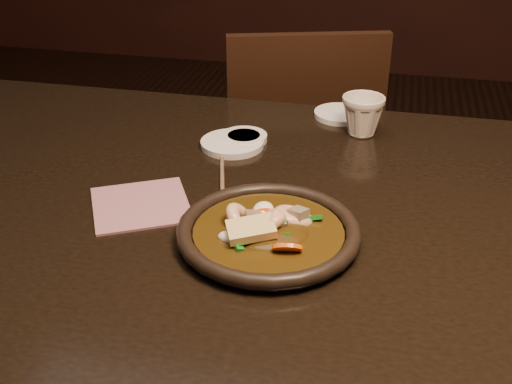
% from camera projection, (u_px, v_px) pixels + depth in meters
% --- Properties ---
extents(table, '(1.60, 0.90, 0.75)m').
position_uv_depth(table, '(255.00, 241.00, 1.08)').
color(table, black).
rests_on(table, floor).
extents(chair, '(0.51, 0.51, 0.87)m').
position_uv_depth(chair, '(297.00, 163.00, 1.79)').
color(chair, black).
rests_on(chair, floor).
extents(plate, '(0.27, 0.27, 0.03)m').
position_uv_depth(plate, '(268.00, 233.00, 0.94)').
color(plate, black).
rests_on(plate, table).
extents(stirfry, '(0.14, 0.14, 0.06)m').
position_uv_depth(stirfry, '(266.00, 229.00, 0.94)').
color(stirfry, '#322109').
rests_on(stirfry, plate).
extents(soy_dish, '(0.09, 0.09, 0.01)m').
position_uv_depth(soy_dish, '(244.00, 138.00, 1.25)').
color(soy_dish, white).
rests_on(soy_dish, table).
extents(saucer_left, '(0.12, 0.12, 0.01)m').
position_uv_depth(saucer_left, '(232.00, 144.00, 1.23)').
color(saucer_left, white).
rests_on(saucer_left, table).
extents(saucer_right, '(0.11, 0.11, 0.01)m').
position_uv_depth(saucer_right, '(340.00, 114.00, 1.36)').
color(saucer_right, white).
rests_on(saucer_right, table).
extents(tea_cup, '(0.10, 0.10, 0.09)m').
position_uv_depth(tea_cup, '(363.00, 114.00, 1.26)').
color(tea_cup, beige).
rests_on(tea_cup, table).
extents(chopsticks, '(0.08, 0.25, 0.01)m').
position_uv_depth(chopsticks, '(222.00, 174.00, 1.13)').
color(chopsticks, tan).
rests_on(chopsticks, table).
extents(napkin, '(0.20, 0.20, 0.00)m').
position_uv_depth(napkin, '(141.00, 205.00, 1.03)').
color(napkin, '#975D67').
rests_on(napkin, table).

